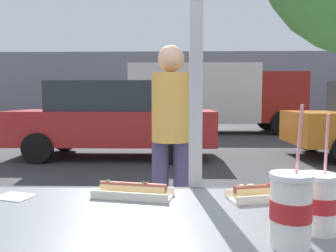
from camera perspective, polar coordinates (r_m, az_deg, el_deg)
ground_plane at (r=9.36m, az=1.96°, el=-3.67°), size 60.00×60.00×0.00m
sidewalk_strip at (r=3.13m, az=2.89°, el=-19.32°), size 16.00×2.80×0.15m
building_facade_far at (r=24.63m, az=1.70°, el=6.87°), size 28.00×1.20×4.65m
soda_cup_left at (r=0.97m, az=23.96°, el=-11.57°), size 0.10×0.10×0.31m
soda_cup_right at (r=0.85m, az=19.89°, el=-12.96°), size 0.10×0.10×0.33m
hotdog_tray_near at (r=1.22m, az=-5.90°, el=-10.70°), size 0.29×0.15×0.05m
hotdog_tray_far at (r=1.23m, az=15.63°, el=-10.70°), size 0.25×0.16×0.05m
napkin_wrapper at (r=1.32m, az=-24.34°, el=-10.78°), size 0.14×0.12×0.00m
parked_car_red at (r=7.92m, az=-9.44°, el=1.16°), size 4.61×1.92×1.73m
box_truck at (r=13.65m, az=7.57°, el=5.18°), size 6.66×2.44×2.66m
pedestrian at (r=2.81m, az=0.50°, el=-0.71°), size 0.32×0.32×1.63m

